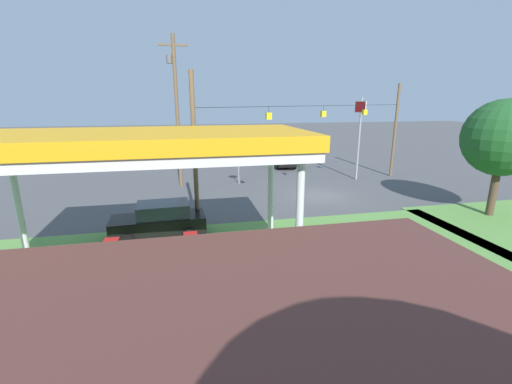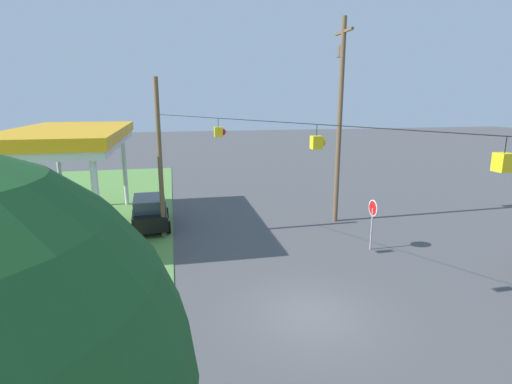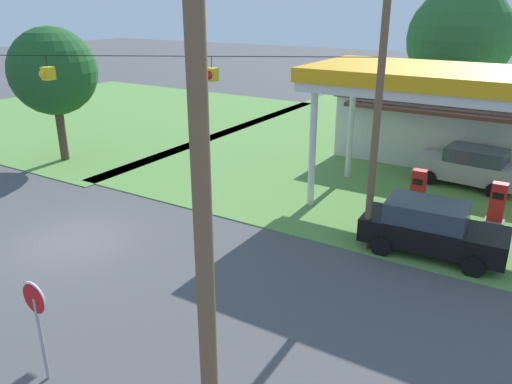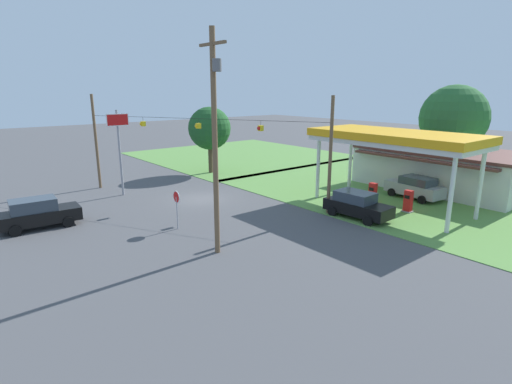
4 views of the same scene
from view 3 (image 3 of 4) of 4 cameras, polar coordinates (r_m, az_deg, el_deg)
ground_plane at (r=19.04m, az=-20.22°, el=-5.33°), size 160.00×160.00×0.00m
grass_verge_opposite_corner at (r=40.58m, az=-17.02°, el=8.61°), size 24.00×24.00×0.04m
gas_station_canopy at (r=20.23m, az=23.58°, el=11.18°), size 12.14×5.53×5.69m
gas_station_store at (r=29.56m, az=24.27°, el=6.90°), size 13.87×8.30×3.55m
fuel_pump_near at (r=21.55m, az=18.02°, el=0.24°), size 0.71×0.56×1.63m
fuel_pump_far at (r=21.14m, az=25.85°, el=-1.28°), size 0.71×0.56×1.63m
car_at_pumps_front at (r=17.67m, az=19.36°, el=-3.91°), size 4.71×2.27×1.82m
car_at_pumps_rear at (r=24.92m, az=23.24°, el=2.72°), size 4.72×2.43×1.84m
stop_sign_roadside at (r=11.94m, az=-23.82°, el=-12.24°), size 0.80×0.08×2.50m
utility_pole_main at (r=6.66m, az=-6.27°, el=7.11°), size 2.20×0.44×11.56m
signal_span_gantry at (r=17.64m, az=-22.03°, el=7.76°), size 18.42×10.24×8.26m
tree_behind_station at (r=37.53m, az=22.25°, el=15.89°), size 6.91×6.91×9.17m
tree_west_verge at (r=28.06m, az=-22.18°, el=12.62°), size 4.42×4.42×6.93m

